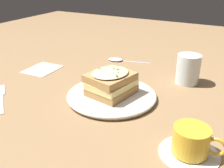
{
  "coord_description": "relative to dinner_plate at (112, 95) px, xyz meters",
  "views": [
    {
      "loc": [
        0.59,
        0.29,
        0.35
      ],
      "look_at": [
        -0.0,
        -0.03,
        0.04
      ],
      "focal_mm": 42.0,
      "sensor_mm": 36.0,
      "label": 1
    }
  ],
  "objects": [
    {
      "name": "water_glass",
      "position": [
        -0.21,
        0.16,
        0.04
      ],
      "size": [
        0.08,
        0.08,
        0.09
      ],
      "primitive_type": "cylinder",
      "color": "silver",
      "rests_on": "ground_plane"
    },
    {
      "name": "fork",
      "position": [
        0.14,
        -0.3,
        -0.01
      ],
      "size": [
        0.13,
        0.16,
        0.0
      ],
      "rotation": [
        0.0,
        0.0,
        2.45
      ],
      "color": "silver",
      "rests_on": "ground_plane"
    },
    {
      "name": "ground_plane",
      "position": [
        0.0,
        0.03,
        -0.01
      ],
      "size": [
        2.4,
        2.4,
        0.0
      ],
      "primitive_type": "plane",
      "color": "olive"
    },
    {
      "name": "sandwich",
      "position": [
        0.0,
        -0.0,
        0.04
      ],
      "size": [
        0.14,
        0.13,
        0.07
      ],
      "rotation": [
        0.0,
        0.0,
        2.95
      ],
      "color": "#B2844C",
      "rests_on": "dinner_plate"
    },
    {
      "name": "spoon",
      "position": [
        -0.3,
        -0.13,
        -0.0
      ],
      "size": [
        0.06,
        0.17,
        0.01
      ],
      "rotation": [
        0.0,
        0.0,
        3.37
      ],
      "color": "silver",
      "rests_on": "ground_plane"
    },
    {
      "name": "teacup_with_saucer",
      "position": [
        0.15,
        0.26,
        0.02
      ],
      "size": [
        0.12,
        0.13,
        0.06
      ],
      "rotation": [
        0.0,
        0.0,
        1.61
      ],
      "color": "white",
      "rests_on": "ground_plane"
    },
    {
      "name": "dinner_plate",
      "position": [
        0.0,
        0.0,
        0.0
      ],
      "size": [
        0.26,
        0.26,
        0.01
      ],
      "color": "silver",
      "rests_on": "ground_plane"
    },
    {
      "name": "napkin",
      "position": [
        -0.08,
        -0.34,
        -0.01
      ],
      "size": [
        0.13,
        0.11,
        0.0
      ],
      "primitive_type": "cube",
      "rotation": [
        0.0,
        0.0,
        0.04
      ],
      "color": "silver",
      "rests_on": "ground_plane"
    }
  ]
}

